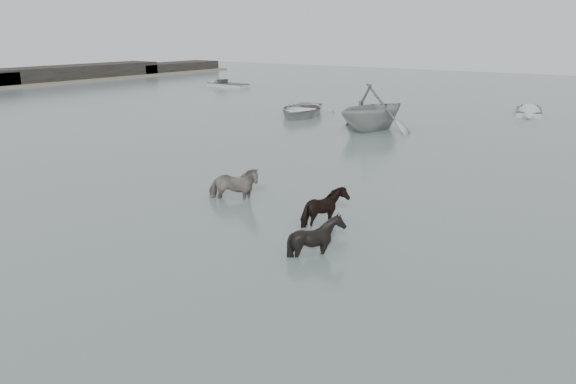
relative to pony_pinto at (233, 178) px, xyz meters
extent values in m
plane|color=slate|center=(3.18, -2.39, -0.79)|extent=(140.00, 140.00, 0.00)
imported|color=black|center=(0.00, 0.00, 0.00)|extent=(2.06, 1.63, 1.58)
imported|color=black|center=(3.99, -0.38, -0.11)|extent=(1.38, 1.54, 1.37)
imported|color=black|center=(5.02, -2.55, -0.07)|extent=(1.52, 1.41, 1.45)
imported|color=beige|center=(-8.99, 17.96, -0.22)|extent=(5.38, 6.42, 1.14)
imported|color=#989B98|center=(-2.40, 15.61, 0.65)|extent=(5.79, 6.36, 2.89)
cube|color=black|center=(-46.82, 25.61, 0.16)|extent=(4.50, 24.00, 1.50)
cube|color=black|center=(-46.82, 42.61, -0.04)|extent=(4.50, 14.00, 1.10)
camera|label=1|loc=(12.33, -14.46, 4.97)|focal=35.00mm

